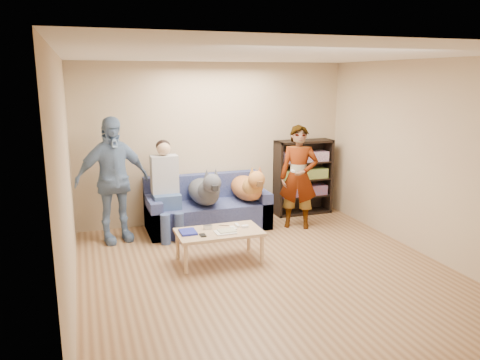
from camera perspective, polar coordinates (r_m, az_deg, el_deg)
name	(u,v)px	position (r m, az deg, el deg)	size (l,w,h in m)	color
ground	(272,277)	(5.80, 3.93, -11.68)	(5.00, 5.00, 0.00)	brown
ceiling	(276,55)	(5.29, 4.37, 14.92)	(5.00, 5.00, 0.00)	white
wall_back	(214,143)	(7.73, -3.14, 4.52)	(4.50, 4.50, 0.00)	tan
wall_front	(422,244)	(3.33, 21.33, -7.26)	(4.50, 4.50, 0.00)	tan
wall_left	(66,186)	(4.98, -20.42, -0.75)	(5.00, 5.00, 0.00)	tan
wall_right	(433,161)	(6.60, 22.44, 2.20)	(5.00, 5.00, 0.00)	tan
blanket	(259,196)	(7.54, 2.33, -1.90)	(0.39, 0.33, 0.14)	#BCBCC1
person_standing_right	(299,177)	(7.43, 7.16, 0.35)	(0.60, 0.39, 1.64)	gray
person_standing_left	(112,180)	(6.96, -15.29, -0.01)	(1.07, 0.45, 1.83)	#768DBC
held_controller	(293,171)	(7.14, 6.45, 1.11)	(0.04, 0.11, 0.03)	white
notebook_blue	(188,232)	(6.04, -6.35, -6.31)	(0.20, 0.26, 0.03)	#1C259A
papers	(225,232)	(6.01, -1.83, -6.38)	(0.26, 0.20, 0.01)	silver
magazine	(227,230)	(6.04, -1.61, -6.17)	(0.22, 0.17, 0.01)	#B6B491
camera_silver	(208,227)	(6.17, -3.95, -5.75)	(0.11, 0.06, 0.05)	#AAABAF
controller_a	(237,225)	(6.26, -0.35, -5.53)	(0.04, 0.13, 0.03)	white
controller_b	(245,226)	(6.21, 0.59, -5.67)	(0.09, 0.06, 0.03)	white
headphone_cup_a	(234,229)	(6.13, -0.70, -5.98)	(0.07, 0.07, 0.02)	white
headphone_cup_b	(232,227)	(6.20, -0.93, -5.76)	(0.07, 0.07, 0.02)	white
pen_orange	(221,234)	(5.94, -2.30, -6.65)	(0.01, 0.01, 0.14)	orange
pen_black	(224,225)	(6.29, -1.97, -5.55)	(0.01, 0.01, 0.14)	black
wallet	(203,235)	(5.92, -4.56, -6.72)	(0.07, 0.12, 0.01)	black
sofa	(207,210)	(7.50, -4.04, -3.72)	(1.90, 0.85, 0.82)	#515B93
person_seated	(166,185)	(7.12, -9.01, -0.63)	(0.40, 0.73, 1.47)	#435E94
dog_gray	(205,191)	(7.22, -4.27, -1.29)	(0.44, 1.27, 0.64)	#494B53
dog_tan	(248,187)	(7.46, 1.01, -0.85)	(0.43, 1.18, 0.63)	#C2613B
coffee_table	(219,234)	(6.11, -2.55, -6.61)	(1.10, 0.60, 0.42)	#D2B781
bookshelf	(303,176)	(8.23, 7.67, 0.54)	(1.00, 0.34, 1.30)	black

